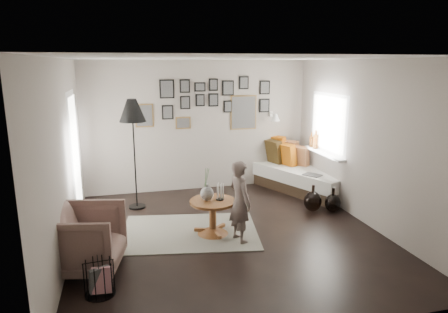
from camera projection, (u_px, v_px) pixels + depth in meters
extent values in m
plane|color=black|center=(229.00, 235.00, 6.04)|extent=(4.80, 4.80, 0.00)
plane|color=gray|center=(198.00, 126.00, 8.01)|extent=(4.50, 0.00, 4.50)
plane|color=gray|center=(302.00, 207.00, 3.48)|extent=(4.50, 0.00, 4.50)
plane|color=gray|center=(63.00, 160.00, 5.20)|extent=(0.00, 4.80, 4.80)
plane|color=gray|center=(367.00, 143.00, 6.30)|extent=(0.00, 4.80, 4.80)
plane|color=white|center=(230.00, 58.00, 5.45)|extent=(4.80, 4.80, 0.00)
plane|color=white|center=(75.00, 158.00, 6.39)|extent=(0.00, 2.14, 2.14)
plane|color=white|center=(75.00, 158.00, 6.39)|extent=(0.00, 1.88, 1.88)
plane|color=white|center=(75.00, 158.00, 6.39)|extent=(0.00, 1.93, 1.93)
plane|color=white|center=(329.00, 123.00, 7.39)|extent=(0.00, 1.30, 1.30)
plane|color=white|center=(329.00, 123.00, 7.39)|extent=(0.00, 1.14, 1.14)
cube|color=white|center=(324.00, 153.00, 7.50)|extent=(0.15, 1.32, 0.04)
cylinder|color=#8C4C14|center=(316.00, 142.00, 7.80)|extent=(0.10, 0.10, 0.28)
cylinder|color=#8C4C14|center=(312.00, 141.00, 7.96)|extent=(0.08, 0.08, 0.22)
cube|color=olive|center=(144.00, 116.00, 7.68)|extent=(0.35, 0.03, 0.45)
cube|color=black|center=(144.00, 116.00, 7.66)|extent=(0.30, 0.01, 0.40)
cube|color=black|center=(167.00, 89.00, 7.68)|extent=(0.28, 0.03, 0.36)
cube|color=black|center=(167.00, 89.00, 7.66)|extent=(0.23, 0.01, 0.31)
cube|color=black|center=(168.00, 112.00, 7.78)|extent=(0.22, 0.03, 0.28)
cube|color=black|center=(168.00, 112.00, 7.76)|extent=(0.17, 0.01, 0.23)
cube|color=black|center=(185.00, 86.00, 7.75)|extent=(0.20, 0.03, 0.26)
cube|color=black|center=(185.00, 86.00, 7.74)|extent=(0.15, 0.01, 0.21)
cube|color=black|center=(185.00, 103.00, 7.82)|extent=(0.20, 0.03, 0.26)
cube|color=black|center=(185.00, 103.00, 7.81)|extent=(0.15, 0.01, 0.21)
cube|color=black|center=(200.00, 87.00, 7.83)|extent=(0.22, 0.03, 0.18)
cube|color=black|center=(200.00, 87.00, 7.81)|extent=(0.17, 0.01, 0.13)
cube|color=black|center=(200.00, 100.00, 7.89)|extent=(0.18, 0.03, 0.24)
cube|color=black|center=(200.00, 100.00, 7.87)|extent=(0.13, 0.01, 0.19)
cube|color=black|center=(213.00, 85.00, 7.89)|extent=(0.18, 0.03, 0.24)
cube|color=black|center=(214.00, 85.00, 7.87)|extent=(0.13, 0.01, 0.19)
cube|color=black|center=(213.00, 100.00, 7.96)|extent=(0.20, 0.03, 0.26)
cube|color=black|center=(214.00, 100.00, 7.94)|extent=(0.15, 0.01, 0.21)
cube|color=black|center=(228.00, 88.00, 7.98)|extent=(0.24, 0.03, 0.30)
cube|color=black|center=(228.00, 88.00, 7.96)|extent=(0.19, 0.01, 0.25)
cube|color=black|center=(228.00, 107.00, 8.06)|extent=(0.18, 0.03, 0.24)
cube|color=black|center=(228.00, 107.00, 8.04)|extent=(0.13, 0.01, 0.19)
cube|color=olive|center=(243.00, 112.00, 8.17)|extent=(0.55, 0.03, 0.70)
cube|color=black|center=(244.00, 113.00, 8.15)|extent=(0.50, 0.01, 0.65)
cube|color=black|center=(244.00, 83.00, 8.03)|extent=(0.20, 0.03, 0.26)
cube|color=black|center=(244.00, 83.00, 8.02)|extent=(0.15, 0.01, 0.21)
cube|color=black|center=(265.00, 87.00, 8.17)|extent=(0.22, 0.03, 0.28)
cube|color=black|center=(265.00, 87.00, 8.15)|extent=(0.17, 0.01, 0.23)
cube|color=black|center=(264.00, 106.00, 8.25)|extent=(0.22, 0.03, 0.28)
cube|color=black|center=(265.00, 106.00, 8.23)|extent=(0.17, 0.01, 0.23)
cube|color=olive|center=(183.00, 123.00, 7.90)|extent=(0.30, 0.03, 0.24)
cube|color=black|center=(183.00, 123.00, 7.89)|extent=(0.25, 0.01, 0.19)
cube|color=white|center=(271.00, 114.00, 8.31)|extent=(0.06, 0.04, 0.10)
cylinder|color=white|center=(273.00, 114.00, 8.20)|extent=(0.02, 0.24, 0.02)
cone|color=white|center=(276.00, 118.00, 8.09)|extent=(0.18, 0.18, 0.14)
cube|color=beige|center=(189.00, 232.00, 6.12)|extent=(2.28, 1.77, 0.01)
cone|color=brown|center=(213.00, 231.00, 6.05)|extent=(0.51, 0.51, 0.10)
cylinder|color=brown|center=(213.00, 217.00, 6.00)|extent=(0.11, 0.11, 0.39)
cylinder|color=brown|center=(213.00, 202.00, 5.94)|extent=(0.69, 0.69, 0.04)
ellipsoid|color=black|center=(207.00, 194.00, 5.91)|extent=(0.20, 0.20, 0.22)
cylinder|color=black|center=(207.00, 185.00, 5.88)|extent=(0.06, 0.06, 0.04)
cylinder|color=black|center=(220.00, 199.00, 5.96)|extent=(0.12, 0.12, 0.02)
cube|color=black|center=(301.00, 185.00, 8.12)|extent=(1.61, 2.18, 0.23)
cube|color=beige|center=(302.00, 174.00, 8.06)|extent=(1.69, 2.26, 0.25)
cube|color=#B2510A|center=(287.00, 147.00, 8.76)|extent=(0.53, 0.63, 0.59)
cube|color=#322410|center=(283.00, 150.00, 8.63)|extent=(0.39, 0.58, 0.53)
cube|color=maroon|center=(298.00, 151.00, 8.54)|extent=(0.51, 0.53, 0.51)
cube|color=#B2510A|center=(291.00, 154.00, 8.35)|extent=(0.38, 0.54, 0.48)
cube|color=maroon|center=(303.00, 156.00, 8.22)|extent=(0.44, 0.49, 0.44)
cube|color=black|center=(312.00, 175.00, 7.50)|extent=(0.37, 0.39, 0.02)
imported|color=brown|center=(85.00, 239.00, 4.94)|extent=(1.05, 1.04, 0.81)
cube|color=silver|center=(87.00, 232.00, 4.97)|extent=(0.45, 0.46, 0.17)
cylinder|color=black|center=(137.00, 207.00, 7.18)|extent=(0.30, 0.30, 0.03)
cylinder|color=black|center=(135.00, 161.00, 6.99)|extent=(0.03, 0.03, 1.73)
cone|color=black|center=(132.00, 110.00, 6.79)|extent=(0.45, 0.45, 0.39)
cube|color=black|center=(99.00, 280.00, 4.44)|extent=(0.24, 0.18, 0.30)
cube|color=silver|center=(102.00, 280.00, 4.43)|extent=(0.22, 0.10, 0.30)
ellipsoid|color=black|center=(313.00, 201.00, 6.97)|extent=(0.31, 0.31, 0.36)
cylinder|color=black|center=(313.00, 188.00, 6.92)|extent=(0.05, 0.05, 0.11)
ellipsoid|color=black|center=(333.00, 203.00, 6.94)|extent=(0.27, 0.27, 0.32)
cylinder|color=black|center=(333.00, 191.00, 6.90)|extent=(0.05, 0.05, 0.11)
imported|color=#5E4F4A|center=(240.00, 202.00, 5.70)|extent=(0.40, 0.50, 1.20)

